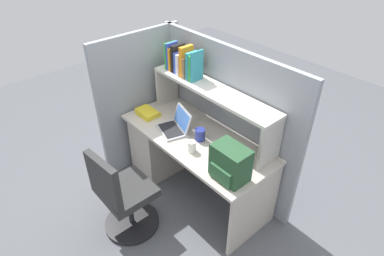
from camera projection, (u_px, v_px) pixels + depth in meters
name	position (u px, v px, depth m)	size (l,w,h in m)	color
ground_plane	(195.00, 190.00, 3.56)	(8.00, 8.00, 0.00)	#595B60
desk	(172.00, 144.00, 3.57)	(1.60, 0.70, 0.73)	beige
cubicle_partition_rear	(224.00, 118.00, 3.32)	(1.84, 0.05, 1.55)	gray
cubicle_partition_left	(142.00, 101.00, 3.61)	(0.05, 1.06, 1.55)	gray
overhead_hutch	(212.00, 98.00, 3.05)	(1.44, 0.28, 0.45)	#BCB7AC
reference_books_on_shelf	(184.00, 62.00, 3.17)	(0.42, 0.18, 0.30)	green
laptop	(175.00, 126.00, 3.20)	(0.37, 0.34, 0.22)	#B7BABF
backpack	(230.00, 163.00, 2.59)	(0.30, 0.23, 0.30)	#264C2D
computer_mouse	(215.00, 157.00, 2.86)	(0.06, 0.10, 0.03)	#262628
paper_cup	(192.00, 146.00, 2.92)	(0.08, 0.08, 0.11)	white
snack_canister	(200.00, 135.00, 3.06)	(0.10, 0.10, 0.12)	navy
desk_book_stack	(148.00, 113.00, 3.44)	(0.24, 0.18, 0.06)	yellow
office_chair	(123.00, 199.00, 2.93)	(0.52, 0.52, 0.93)	black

